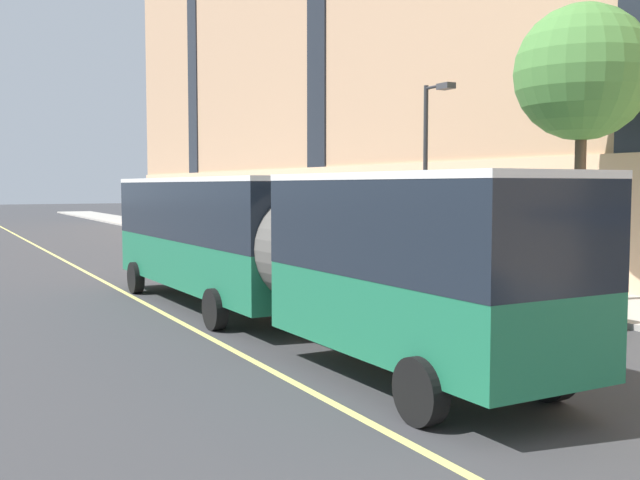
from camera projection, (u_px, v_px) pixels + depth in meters
ground_plane at (326, 334)px, 17.31m from camera, size 260.00×260.00×0.00m
sidewalk at (517, 290)px, 23.97m from camera, size 4.01×160.00×0.15m
city_bus at (271, 241)px, 17.81m from camera, size 3.14×18.21×3.64m
parked_car_silver_0 at (196, 233)px, 41.87m from camera, size 1.94×4.48×1.56m
parked_car_darkgray_2 at (299, 250)px, 30.86m from camera, size 2.05×4.45×1.56m
parked_car_green_3 at (534, 289)px, 19.04m from camera, size 2.00×4.25×1.56m
street_tree_mid_block at (583, 74)px, 20.65m from camera, size 3.75×3.75×8.27m
street_lamp at (430, 161)px, 25.55m from camera, size 0.36×1.48×6.69m
fire_hydrant at (529, 288)px, 21.40m from camera, size 0.42×0.24×0.72m
lane_centerline at (180, 322)px, 18.77m from camera, size 0.16×140.00×0.01m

